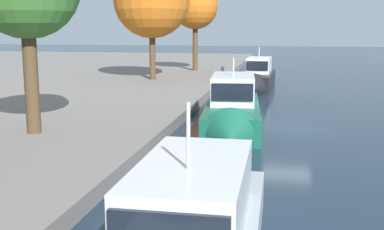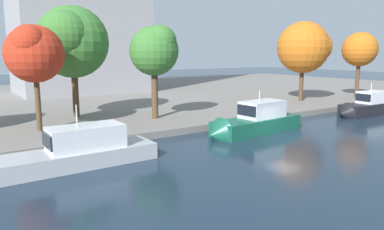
{
  "view_description": "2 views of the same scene",
  "coord_description": "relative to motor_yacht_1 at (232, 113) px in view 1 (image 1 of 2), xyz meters",
  "views": [
    {
      "loc": [
        -25.09,
        0.34,
        5.23
      ],
      "look_at": [
        -4.17,
        4.32,
        1.33
      ],
      "focal_mm": 45.07,
      "sensor_mm": 36.0,
      "label": 1
    },
    {
      "loc": [
        -22.34,
        -19.48,
        6.85
      ],
      "look_at": [
        -4.91,
        6.1,
        1.52
      ],
      "focal_mm": 33.75,
      "sensor_mm": 36.0,
      "label": 2
    }
  ],
  "objects": [
    {
      "name": "mooring_bollard_0",
      "position": [
        23.31,
        3.45,
        0.17
      ],
      "size": [
        0.31,
        0.31,
        0.79
      ],
      "color": "#2D2D33",
      "rests_on": "dock_promenade"
    },
    {
      "name": "motor_yacht_1",
      "position": [
        0.0,
        0.0,
        0.0
      ],
      "size": [
        10.1,
        3.46,
        4.49
      ],
      "rotation": [
        0.0,
        0.0,
        3.22
      ],
      "color": "#14513D",
      "rests_on": "ground_plane"
    },
    {
      "name": "motor_yacht_2",
      "position": [
        16.93,
        -0.37,
        -0.03
      ],
      "size": [
        8.85,
        2.74,
        4.21
      ],
      "rotation": [
        0.0,
        0.0,
        3.1
      ],
      "color": "black",
      "rests_on": "ground_plane"
    },
    {
      "name": "ground_plane",
      "position": [
        0.75,
        -2.85,
        -0.84
      ],
      "size": [
        220.0,
        220.0,
        0.0
      ],
      "primitive_type": "plane",
      "color": "#192838"
    },
    {
      "name": "tree_3",
      "position": [
        26.84,
        6.89,
        6.54
      ],
      "size": [
        4.8,
        4.8,
        9.18
      ],
      "color": "#4C3823",
      "rests_on": "dock_promenade"
    }
  ]
}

